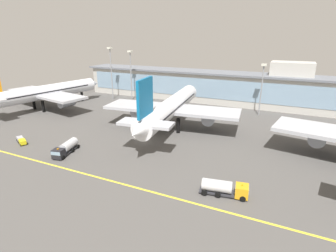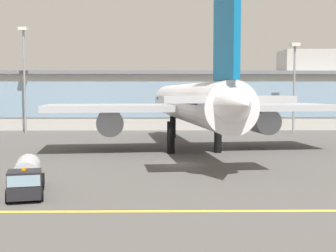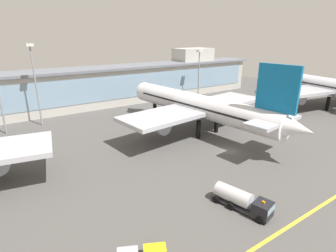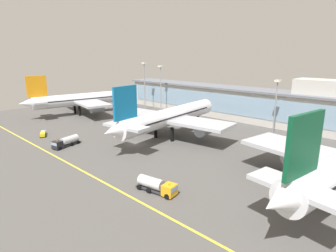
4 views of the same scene
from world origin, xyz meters
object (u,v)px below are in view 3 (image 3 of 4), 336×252
Objects in this scene: airliner_far_right at (328,87)px; apron_light_mast_west at (34,73)px; airliner_near_right at (199,106)px; apron_light_mast_centre at (199,67)px; fuel_tanker_truck at (243,200)px.

airliner_far_right is 93.97m from apron_light_mast_west.
airliner_near_right is 54.25m from airliner_far_right.
apron_light_mast_west reaches higher than airliner_near_right.
apron_light_mast_west is at bearing 42.20° from airliner_near_right.
apron_light_mast_west is 56.99m from apron_light_mast_centre.
fuel_tanker_truck is 0.42× the size of apron_light_mast_west.
airliner_near_right is 0.97× the size of airliner_far_right.
apron_light_mast_west is (-87.24, 34.09, 7.53)m from airliner_far_right.
airliner_near_right is 6.08× the size of fuel_tanker_truck.
apron_light_mast_west is (-17.24, 58.29, 13.18)m from fuel_tanker_truck.
airliner_near_right is 37.39m from apron_light_mast_centre.
airliner_far_right reaches higher than fuel_tanker_truck.
airliner_near_right is 2.56× the size of apron_light_mast_west.
fuel_tanker_truck is at bearing -124.52° from apron_light_mast_centre.
fuel_tanker_truck is (-70.00, -24.19, -5.64)m from airliner_far_right.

